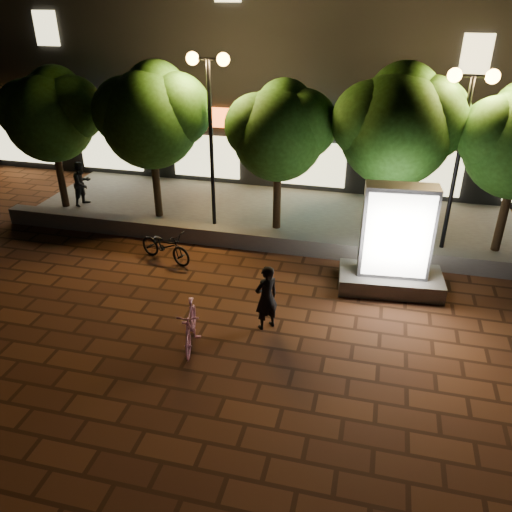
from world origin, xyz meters
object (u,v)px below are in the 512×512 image
(street_lamp_left, at_px, (209,98))
(tree_mid, at_px, (281,128))
(tree_left, at_px, (152,113))
(tree_right, at_px, (399,122))
(scooter_pink, at_px, (191,325))
(rider, at_px, (266,298))
(street_lamp_right, at_px, (466,116))
(ad_kiosk, at_px, (394,249))
(tree_far_left, at_px, (51,112))
(pedestrian, at_px, (82,183))
(scooter_parked, at_px, (165,246))

(street_lamp_left, bearing_deg, tree_mid, 7.31)
(tree_left, relative_size, tree_mid, 1.09)
(tree_right, bearing_deg, tree_left, -180.00)
(scooter_pink, bearing_deg, rider, 20.90)
(street_lamp_right, bearing_deg, rider, -129.49)
(tree_mid, height_order, rider, tree_mid)
(ad_kiosk, height_order, rider, ad_kiosk)
(tree_far_left, distance_m, rider, 10.16)
(street_lamp_right, bearing_deg, tree_far_left, 178.79)
(tree_left, distance_m, rider, 7.62)
(tree_left, height_order, ad_kiosk, tree_left)
(rider, bearing_deg, scooter_pink, -9.91)
(tree_mid, height_order, tree_right, tree_right)
(rider, relative_size, pedestrian, 1.02)
(tree_far_left, xyz_separation_m, tree_left, (3.50, 0.00, 0.15))
(street_lamp_right, relative_size, scooter_pink, 3.08)
(tree_right, relative_size, rider, 3.24)
(scooter_parked, bearing_deg, rider, -105.72)
(scooter_parked, bearing_deg, tree_far_left, 79.18)
(tree_right, bearing_deg, tree_far_left, -180.00)
(tree_left, height_order, scooter_parked, tree_left)
(tree_right, distance_m, ad_kiosk, 3.77)
(tree_mid, height_order, pedestrian, tree_mid)
(tree_mid, relative_size, street_lamp_right, 0.90)
(pedestrian, bearing_deg, street_lamp_right, -79.51)
(tree_left, distance_m, street_lamp_left, 2.05)
(tree_left, xyz_separation_m, tree_right, (7.30, 0.00, 0.12))
(street_lamp_right, bearing_deg, tree_left, 178.32)
(tree_right, distance_m, scooter_pink, 8.02)
(tree_far_left, height_order, street_lamp_right, street_lamp_right)
(street_lamp_right, height_order, pedestrian, street_lamp_right)
(street_lamp_right, bearing_deg, pedestrian, 177.68)
(tree_left, xyz_separation_m, street_lamp_right, (8.95, -0.26, 0.45))
(tree_mid, xyz_separation_m, ad_kiosk, (3.50, -2.87, -2.10))
(tree_left, height_order, scooter_pink, tree_left)
(tree_mid, height_order, scooter_parked, tree_mid)
(tree_mid, xyz_separation_m, street_lamp_left, (-2.05, -0.26, 0.81))
(ad_kiosk, distance_m, scooter_pink, 5.38)
(tree_far_left, xyz_separation_m, scooter_pink, (6.88, -6.28, -2.81))
(tree_left, relative_size, scooter_pink, 3.02)
(tree_mid, relative_size, street_lamp_left, 0.87)
(tree_mid, xyz_separation_m, street_lamp_right, (4.95, -0.26, 0.68))
(ad_kiosk, xyz_separation_m, scooter_pink, (-4.12, -3.41, -0.63))
(tree_far_left, height_order, pedestrian, tree_far_left)
(tree_left, distance_m, scooter_parked, 4.34)
(street_lamp_right, bearing_deg, ad_kiosk, -119.08)
(tree_left, bearing_deg, street_lamp_left, -7.70)
(street_lamp_right, height_order, rider, street_lamp_right)
(tree_left, height_order, tree_mid, tree_left)
(ad_kiosk, bearing_deg, scooter_parked, 179.80)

